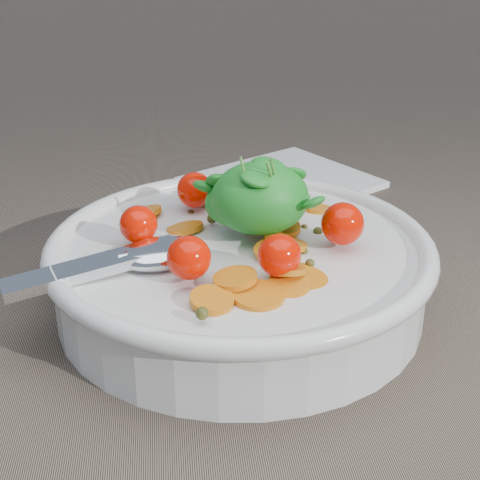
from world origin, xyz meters
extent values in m
plane|color=#786756|center=(0.00, 0.00, 0.00)|extent=(6.00, 6.00, 0.00)
cylinder|color=white|center=(0.02, -0.01, 0.03)|extent=(0.26, 0.26, 0.05)
torus|color=white|center=(0.02, -0.01, 0.05)|extent=(0.28, 0.28, 0.01)
cylinder|color=white|center=(0.02, -0.01, 0.00)|extent=(0.13, 0.13, 0.01)
cylinder|color=brown|center=(0.02, -0.01, 0.03)|extent=(0.24, 0.24, 0.04)
cylinder|color=orange|center=(-0.05, 0.04, 0.05)|extent=(0.05, 0.05, 0.01)
cylinder|color=orange|center=(-0.02, 0.03, 0.05)|extent=(0.04, 0.04, 0.01)
cylinder|color=orange|center=(0.05, 0.04, 0.05)|extent=(0.04, 0.04, 0.01)
cylinder|color=orange|center=(0.01, -0.07, 0.06)|extent=(0.04, 0.04, 0.01)
cylinder|color=orange|center=(0.04, -0.03, 0.06)|extent=(0.04, 0.04, 0.01)
cylinder|color=orange|center=(0.02, -0.08, 0.05)|extent=(0.05, 0.05, 0.01)
cylinder|color=orange|center=(0.09, 0.06, 0.05)|extent=(0.04, 0.04, 0.01)
cylinder|color=orange|center=(0.06, -0.06, 0.05)|extent=(0.03, 0.03, 0.01)
cylinder|color=orange|center=(0.00, 0.09, 0.05)|extent=(0.04, 0.04, 0.01)
cylinder|color=orange|center=(0.04, -0.07, 0.05)|extent=(0.04, 0.04, 0.01)
cylinder|color=orange|center=(-0.06, -0.02, 0.05)|extent=(0.04, 0.04, 0.02)
cylinder|color=orange|center=(0.04, -0.06, 0.06)|extent=(0.03, 0.03, 0.01)
cylinder|color=orange|center=(0.01, 0.08, 0.06)|extent=(0.05, 0.05, 0.02)
cylinder|color=orange|center=(0.05, -0.01, 0.06)|extent=(0.04, 0.04, 0.02)
cylinder|color=orange|center=(0.03, 0.05, 0.05)|extent=(0.04, 0.04, 0.01)
cylinder|color=orange|center=(-0.01, -0.09, 0.05)|extent=(0.04, 0.04, 0.01)
cylinder|color=orange|center=(-0.05, 0.06, 0.05)|extent=(0.04, 0.04, 0.02)
cylinder|color=orange|center=(0.05, -0.03, 0.05)|extent=(0.03, 0.03, 0.01)
cylinder|color=orange|center=(0.05, 0.01, 0.06)|extent=(0.03, 0.03, 0.01)
sphere|color=#454317|center=(-0.01, -0.11, 0.06)|extent=(0.01, 0.01, 0.01)
sphere|color=#454317|center=(0.08, 0.01, 0.05)|extent=(0.01, 0.01, 0.01)
sphere|color=#454317|center=(0.03, -0.07, 0.05)|extent=(0.01, 0.01, 0.01)
sphere|color=#454317|center=(0.00, 0.03, 0.06)|extent=(0.01, 0.01, 0.01)
sphere|color=#454317|center=(0.06, -0.02, 0.05)|extent=(0.01, 0.01, 0.01)
sphere|color=#454317|center=(0.06, -0.04, 0.05)|extent=(0.01, 0.01, 0.01)
sphere|color=#454317|center=(-0.01, 0.06, 0.05)|extent=(0.01, 0.01, 0.01)
sphere|color=#454317|center=(0.07, 0.02, 0.05)|extent=(0.01, 0.01, 0.01)
sphere|color=#454317|center=(0.09, 0.02, 0.05)|extent=(0.01, 0.01, 0.01)
sphere|color=#454317|center=(-0.06, 0.03, 0.05)|extent=(0.01, 0.01, 0.01)
sphere|color=#454317|center=(-0.01, -0.08, 0.05)|extent=(0.01, 0.01, 0.01)
sphere|color=#454317|center=(0.03, 0.05, 0.06)|extent=(0.01, 0.01, 0.01)
sphere|color=#EC1200|center=(0.09, -0.02, 0.07)|extent=(0.03, 0.03, 0.03)
sphere|color=#EC1200|center=(0.04, 0.05, 0.07)|extent=(0.03, 0.03, 0.03)
sphere|color=#EC1200|center=(-0.01, 0.06, 0.07)|extent=(0.03, 0.03, 0.03)
sphere|color=#EC1200|center=(-0.05, 0.00, 0.07)|extent=(0.03, 0.03, 0.03)
sphere|color=#EC1200|center=(-0.02, -0.06, 0.07)|extent=(0.03, 0.03, 0.03)
sphere|color=#EC1200|center=(0.04, -0.06, 0.07)|extent=(0.03, 0.03, 0.03)
ellipsoid|color=#219229|center=(0.03, 0.00, 0.08)|extent=(0.07, 0.06, 0.05)
ellipsoid|color=#219229|center=(0.02, 0.02, 0.07)|extent=(0.04, 0.04, 0.03)
ellipsoid|color=#219229|center=(0.07, -0.02, 0.09)|extent=(0.02, 0.02, 0.02)
ellipsoid|color=#219229|center=(0.04, 0.01, 0.11)|extent=(0.03, 0.03, 0.01)
ellipsoid|color=#219229|center=(0.02, 0.02, 0.08)|extent=(0.03, 0.03, 0.02)
ellipsoid|color=#219229|center=(0.06, 0.03, 0.08)|extent=(0.03, 0.03, 0.02)
ellipsoid|color=#219229|center=(0.00, 0.02, 0.08)|extent=(0.03, 0.03, 0.02)
ellipsoid|color=#219229|center=(0.00, 0.02, 0.09)|extent=(0.02, 0.03, 0.02)
ellipsoid|color=#219229|center=(0.04, 0.01, 0.09)|extent=(0.03, 0.02, 0.02)
ellipsoid|color=#219229|center=(0.04, 0.01, 0.10)|extent=(0.03, 0.03, 0.01)
ellipsoid|color=#219229|center=(0.04, 0.00, 0.09)|extent=(0.02, 0.02, 0.01)
ellipsoid|color=#219229|center=(0.04, 0.01, 0.10)|extent=(0.03, 0.03, 0.01)
ellipsoid|color=#219229|center=(0.03, -0.01, 0.10)|extent=(0.03, 0.03, 0.01)
ellipsoid|color=#219229|center=(0.02, 0.00, 0.08)|extent=(0.02, 0.03, 0.02)
ellipsoid|color=#219229|center=(0.06, 0.01, 0.10)|extent=(0.02, 0.02, 0.02)
ellipsoid|color=#219229|center=(0.04, 0.00, 0.10)|extent=(0.03, 0.03, 0.02)
ellipsoid|color=#219229|center=(0.02, 0.02, 0.09)|extent=(0.02, 0.02, 0.02)
ellipsoid|color=#219229|center=(0.05, 0.02, 0.08)|extent=(0.03, 0.03, 0.02)
ellipsoid|color=#219229|center=(0.05, 0.01, 0.08)|extent=(0.03, 0.03, 0.02)
ellipsoid|color=#219229|center=(0.04, 0.01, 0.09)|extent=(0.03, 0.03, 0.02)
ellipsoid|color=#219229|center=(0.06, 0.00, 0.08)|extent=(0.03, 0.03, 0.02)
cylinder|color=#4C8C33|center=(0.04, -0.01, 0.09)|extent=(0.02, 0.01, 0.04)
cylinder|color=#4C8C33|center=(0.02, -0.01, 0.09)|extent=(0.01, 0.02, 0.04)
cylinder|color=#4C8C33|center=(0.04, -0.01, 0.09)|extent=(0.01, 0.01, 0.04)
ellipsoid|color=silver|center=(-0.04, -0.02, 0.06)|extent=(0.07, 0.06, 0.02)
cube|color=silver|center=(-0.08, -0.04, 0.06)|extent=(0.12, 0.06, 0.02)
cylinder|color=silver|center=(-0.06, -0.03, 0.06)|extent=(0.02, 0.02, 0.01)
cube|color=white|center=(0.09, 0.24, 0.00)|extent=(0.22, 0.22, 0.01)
camera|label=1|loc=(-0.03, -0.47, 0.28)|focal=55.00mm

